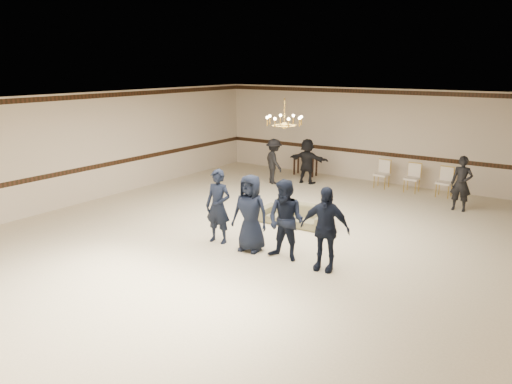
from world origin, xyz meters
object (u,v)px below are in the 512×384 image
banquet_chair_mid (412,178)px  banquet_chair_right (444,182)px  console_table (305,166)px  adult_left (274,161)px  boy_d (325,229)px  settee (295,214)px  adult_mid (307,161)px  adult_right (461,184)px  chandelier (284,112)px  boy_a (218,206)px  boy_c (286,220)px  boy_b (250,213)px  banquet_chair_left (382,174)px

banquet_chair_mid → banquet_chair_right: same height
console_table → banquet_chair_mid: bearing=-5.5°
banquet_chair_right → adult_left: bearing=-158.5°
adult_left → boy_d: bearing=164.9°
boy_d → banquet_chair_right: (0.50, 7.05, -0.40)m
settee → adult_mid: 4.58m
adult_right → boy_d: bearing=-102.5°
adult_right → banquet_chair_right: adult_right is taller
chandelier → boy_a: (-0.61, -1.82, -2.02)m
console_table → boy_c: bearing=-66.3°
chandelier → boy_b: bearing=-80.9°
chandelier → console_table: (-2.40, 5.43, -2.51)m
boy_d → adult_mid: boy_d is taller
chandelier → settee: size_ratio=0.52×
banquet_chair_left → banquet_chair_right: size_ratio=1.00×
boy_a → adult_right: 7.03m
settee → console_table: size_ratio=2.10×
adult_right → banquet_chair_mid: (-1.74, 1.24, -0.31)m
chandelier → banquet_chair_left: bearing=83.5°
settee → banquet_chair_mid: size_ratio=1.99×
banquet_chair_left → boy_a: bearing=-94.6°
boy_c → banquet_chair_left: size_ratio=1.87×
adult_mid → chandelier: bearing=109.0°
boy_a → boy_c: bearing=-8.1°
boy_a → adult_right: size_ratio=1.11×
boy_a → console_table: (-1.80, 7.25, -0.49)m
boy_d → console_table: (-4.50, 7.25, -0.49)m
banquet_chair_right → banquet_chair_mid: bearing=-174.8°
boy_a → banquet_chair_left: boy_a is taller
boy_b → banquet_chair_left: boy_b is taller
adult_right → boy_c: bearing=-110.7°
adult_left → adult_right: same height
chandelier → adult_right: bearing=50.0°
adult_right → banquet_chair_right: (-0.74, 1.24, -0.31)m
adult_mid → adult_right: 5.12m
adult_right → console_table: (-5.74, 1.44, -0.41)m
boy_d → adult_left: 7.28m
boy_c → adult_left: 6.72m
boy_d → adult_right: (1.25, 5.81, -0.08)m
boy_a → banquet_chair_mid: bearing=64.5°
boy_d → banquet_chair_right: bearing=76.1°
boy_a → adult_mid: (-1.15, 6.21, -0.08)m
boy_d → banquet_chair_left: boy_d is taller
chandelier → banquet_chair_left: size_ratio=1.03×
chandelier → banquet_chair_right: bearing=63.6°
adult_right → banquet_chair_right: bearing=120.6°
adult_left → banquet_chair_right: size_ratio=1.69×
boy_a → banquet_chair_left: (1.20, 7.05, -0.40)m
console_table → boy_d: bearing=-60.8°
boy_b → adult_mid: (-2.05, 6.21, -0.08)m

